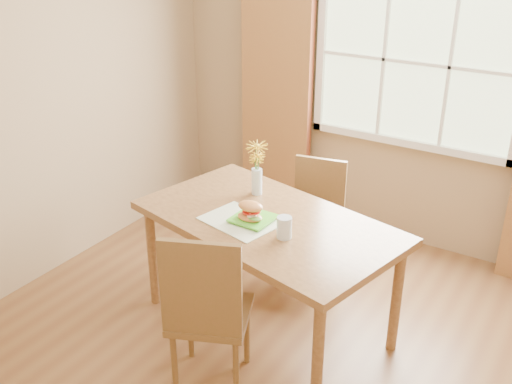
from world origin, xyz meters
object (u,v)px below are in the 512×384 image
object	(u,v)px
dining_table	(268,231)
croissant_sandwich	(250,211)
water_glass	(284,228)
flower_vase	(257,163)
chair_near	(206,308)
chair_far	(315,216)

from	to	relation	value
dining_table	croissant_sandwich	size ratio (longest dim) A/B	10.28
croissant_sandwich	water_glass	distance (m)	0.27
water_glass	flower_vase	bearing A→B (deg)	136.73
croissant_sandwich	water_glass	size ratio (longest dim) A/B	1.31
chair_near	croissant_sandwich	xyz separation A→B (m)	(-0.10, 0.60, 0.30)
croissant_sandwich	dining_table	bearing A→B (deg)	56.02
chair_near	croissant_sandwich	distance (m)	0.68
chair_far	water_glass	distance (m)	0.94
flower_vase	chair_far	bearing A→B (deg)	60.59
chair_near	chair_far	world-z (taller)	chair_near
dining_table	chair_far	bearing A→B (deg)	104.06
dining_table	croissant_sandwich	distance (m)	0.20
dining_table	chair_near	xyz separation A→B (m)	(0.04, -0.70, -0.14)
dining_table	water_glass	world-z (taller)	water_glass
chair_far	croissant_sandwich	xyz separation A→B (m)	(-0.05, -0.80, 0.37)
water_glass	flower_vase	world-z (taller)	flower_vase
chair_far	flower_vase	distance (m)	0.71
chair_near	flower_vase	distance (m)	1.11
dining_table	flower_vase	bearing A→B (deg)	145.24
dining_table	chair_far	world-z (taller)	chair_far
dining_table	water_glass	xyz separation A→B (m)	(0.20, -0.15, 0.15)
chair_far	water_glass	world-z (taller)	water_glass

